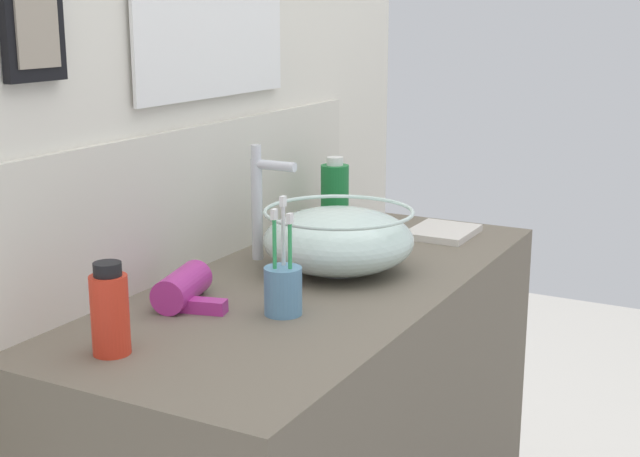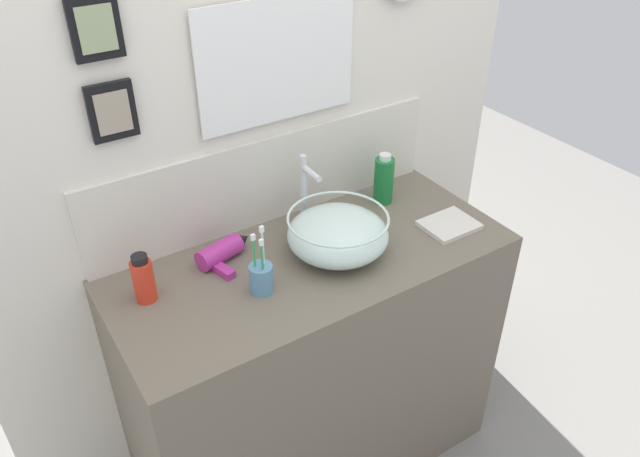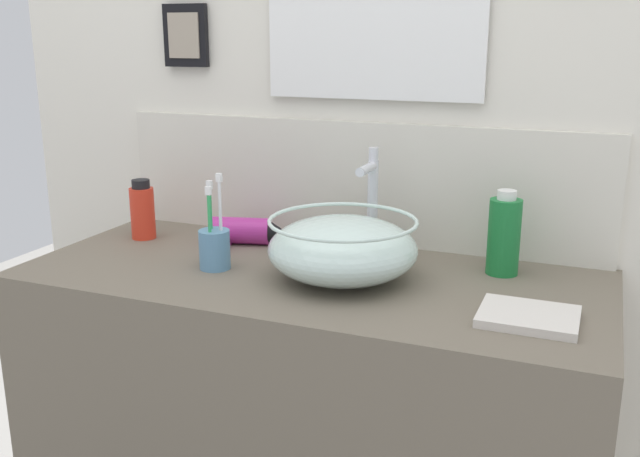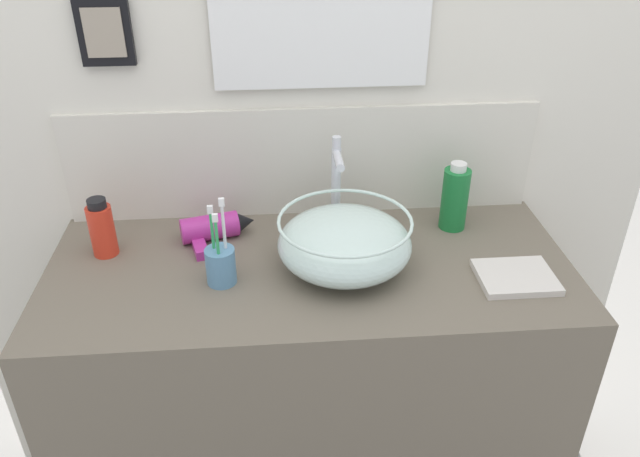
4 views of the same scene
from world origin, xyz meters
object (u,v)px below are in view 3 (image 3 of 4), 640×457
at_px(hair_drier, 245,232).
at_px(shampoo_bottle, 504,235).
at_px(glass_bowl_sink, 343,248).
at_px(faucet, 371,195).
at_px(hand_towel, 528,317).
at_px(toothbrush_cup, 215,247).
at_px(spray_bottle, 142,211).

relative_size(hair_drier, shampoo_bottle, 1.07).
bearing_deg(glass_bowl_sink, hair_drier, 153.25).
xyz_separation_m(faucet, hand_towel, (0.38, -0.27, -0.13)).
bearing_deg(hand_towel, toothbrush_cup, 175.84).
distance_m(glass_bowl_sink, hair_drier, 0.34).
height_order(toothbrush_cup, hand_towel, toothbrush_cup).
distance_m(glass_bowl_sink, hand_towel, 0.39).
distance_m(faucet, toothbrush_cup, 0.37).
relative_size(spray_bottle, shampoo_bottle, 0.82).
bearing_deg(faucet, shampoo_bottle, -4.02).
relative_size(spray_bottle, hand_towel, 0.86).
relative_size(faucet, spray_bottle, 1.68).
xyz_separation_m(glass_bowl_sink, faucet, (-0.00, 0.18, 0.07)).
distance_m(hair_drier, spray_bottle, 0.27).
height_order(faucet, hand_towel, faucet).
xyz_separation_m(spray_bottle, shampoo_bottle, (0.86, 0.06, 0.01)).
bearing_deg(glass_bowl_sink, hand_towel, -12.23).
xyz_separation_m(hair_drier, shampoo_bottle, (0.60, 0.01, 0.05)).
bearing_deg(shampoo_bottle, hand_towel, -71.51).
relative_size(toothbrush_cup, hand_towel, 1.22).
bearing_deg(hand_towel, hair_drier, 160.98).
xyz_separation_m(faucet, hair_drier, (-0.31, -0.03, -0.11)).
xyz_separation_m(glass_bowl_sink, spray_bottle, (-0.56, 0.11, 0.00)).
height_order(faucet, spray_bottle, faucet).
relative_size(hair_drier, toothbrush_cup, 0.92).
bearing_deg(hair_drier, toothbrush_cup, -82.33).
bearing_deg(hand_towel, spray_bottle, 168.68).
xyz_separation_m(glass_bowl_sink, shampoo_bottle, (0.30, 0.16, 0.02)).
distance_m(spray_bottle, shampoo_bottle, 0.86).
height_order(faucet, shampoo_bottle, faucet).
relative_size(faucet, hand_towel, 1.44).
bearing_deg(shampoo_bottle, faucet, 175.98).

